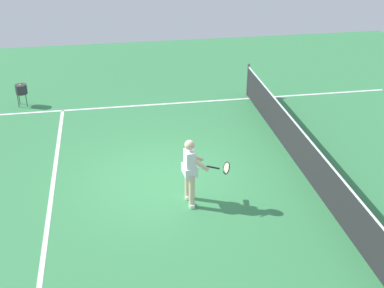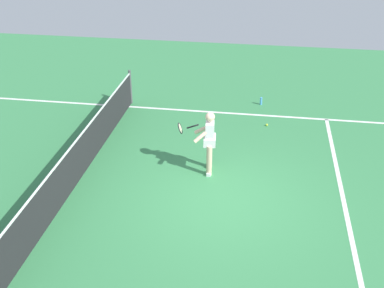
{
  "view_description": "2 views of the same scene",
  "coord_description": "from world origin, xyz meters",
  "views": [
    {
      "loc": [
        10.72,
        -1.09,
        6.41
      ],
      "look_at": [
        0.51,
        0.65,
        1.11
      ],
      "focal_mm": 48.29,
      "sensor_mm": 36.0,
      "label": 1
    },
    {
      "loc": [
        -8.64,
        -0.65,
        6.07
      ],
      "look_at": [
        0.77,
        0.84,
        0.92
      ],
      "focal_mm": 44.64,
      "sensor_mm": 36.0,
      "label": 2
    }
  ],
  "objects": [
    {
      "name": "ground_plane",
      "position": [
        0.0,
        0.0,
        0.0
      ],
      "size": [
        23.82,
        23.82,
        0.0
      ],
      "primitive_type": "plane",
      "color": "#38844C"
    },
    {
      "name": "service_line_marking",
      "position": [
        0.0,
        -2.59,
        0.0
      ],
      "size": [
        9.16,
        0.1,
        0.01
      ],
      "primitive_type": "cube",
      "color": "white",
      "rests_on": "ground"
    },
    {
      "name": "sideline_left_marking",
      "position": [
        -4.58,
        0.0,
        0.0
      ],
      "size": [
        0.1,
        16.32,
        0.01
      ],
      "primitive_type": "cube",
      "color": "white",
      "rests_on": "ground"
    },
    {
      "name": "court_net",
      "position": [
        0.0,
        3.45,
        0.51
      ],
      "size": [
        9.84,
        0.08,
        1.09
      ],
      "color": "#4C4C51",
      "rests_on": "ground"
    },
    {
      "name": "tennis_player",
      "position": [
        1.18,
        0.51,
        0.85
      ],
      "size": [
        0.74,
        0.98,
        1.55
      ],
      "color": "beige",
      "rests_on": "ground"
    },
    {
      "name": "ball_hopper",
      "position": [
        -5.23,
        -3.84,
        0.55
      ],
      "size": [
        0.36,
        0.36,
        0.74
      ],
      "color": "#333338",
      "rests_on": "ground"
    }
  ]
}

